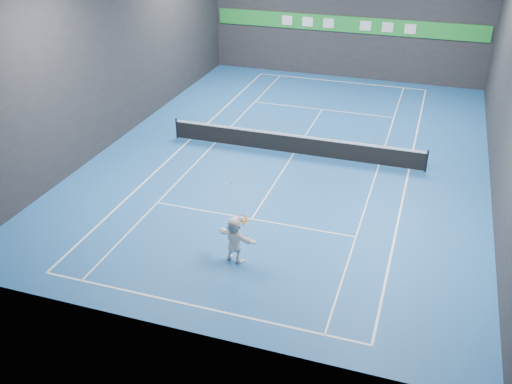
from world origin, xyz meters
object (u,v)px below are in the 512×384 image
(player, at_px, (235,239))
(tennis_racket, at_px, (243,220))
(tennis_net, at_px, (294,144))
(tennis_ball, at_px, (232,183))

(player, relative_size, tennis_racket, 3.66)
(player, xyz_separation_m, tennis_net, (-0.33, 9.19, -0.33))
(player, distance_m, tennis_racket, 0.87)
(player, bearing_deg, tennis_racket, -153.29)
(player, bearing_deg, tennis_ball, -40.14)
(tennis_ball, relative_size, tennis_racket, 0.15)
(tennis_ball, xyz_separation_m, tennis_net, (-0.22, 9.01, -2.41))
(player, height_order, tennis_racket, tennis_racket)
(tennis_racket, bearing_deg, tennis_net, 93.90)
(tennis_ball, distance_m, tennis_racket, 1.33)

